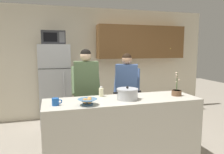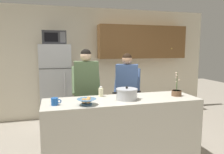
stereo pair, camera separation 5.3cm
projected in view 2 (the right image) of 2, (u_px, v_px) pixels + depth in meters
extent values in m
cube|color=beige|center=(93.00, 63.00, 5.20)|extent=(6.00, 0.12, 2.60)
cube|color=brown|center=(142.00, 42.00, 5.23)|extent=(2.21, 0.34, 0.79)
sphere|color=gold|center=(172.00, 49.00, 5.28)|extent=(0.03, 0.03, 0.03)
cube|color=beige|center=(122.00, 130.00, 3.12)|extent=(2.24, 0.68, 0.92)
cube|color=#B7BABF|center=(56.00, 85.00, 4.59)|extent=(0.64, 0.64, 1.73)
cube|color=#333333|center=(55.00, 69.00, 4.23)|extent=(0.63, 0.01, 0.01)
cylinder|color=#B2B2B7|center=(65.00, 91.00, 4.31)|extent=(0.02, 0.02, 0.78)
cube|color=#2D2D30|center=(54.00, 38.00, 4.44)|extent=(0.48, 0.36, 0.28)
cube|color=black|center=(51.00, 37.00, 4.25)|extent=(0.26, 0.01, 0.18)
cube|color=#59595B|center=(63.00, 37.00, 4.31)|extent=(0.11, 0.01, 0.21)
cylinder|color=black|center=(91.00, 119.00, 3.76)|extent=(0.11, 0.11, 0.80)
cylinder|color=black|center=(83.00, 120.00, 3.73)|extent=(0.11, 0.11, 0.80)
cube|color=#59724C|center=(86.00, 80.00, 3.65)|extent=(0.43, 0.24, 0.63)
sphere|color=beige|center=(86.00, 56.00, 3.60)|extent=(0.19, 0.19, 0.19)
sphere|color=black|center=(86.00, 54.00, 3.59)|extent=(0.18, 0.18, 0.18)
cylinder|color=#59724C|center=(97.00, 80.00, 3.81)|extent=(0.11, 0.38, 0.48)
cylinder|color=#59724C|center=(74.00, 80.00, 3.73)|extent=(0.11, 0.38, 0.48)
cylinder|color=#726656|center=(130.00, 117.00, 3.95)|extent=(0.11, 0.11, 0.76)
cylinder|color=#726656|center=(123.00, 117.00, 3.97)|extent=(0.11, 0.11, 0.76)
cube|color=#3F598C|center=(127.00, 81.00, 3.87)|extent=(0.44, 0.35, 0.60)
sphere|color=tan|center=(127.00, 59.00, 3.81)|extent=(0.18, 0.18, 0.18)
sphere|color=black|center=(127.00, 58.00, 3.81)|extent=(0.17, 0.17, 0.17)
cylinder|color=#3F598C|center=(138.00, 81.00, 3.95)|extent=(0.22, 0.36, 0.46)
cylinder|color=#3F598C|center=(117.00, 81.00, 4.02)|extent=(0.22, 0.36, 0.46)
cylinder|color=silver|center=(127.00, 95.00, 3.02)|extent=(0.30, 0.30, 0.14)
cylinder|color=silver|center=(127.00, 89.00, 3.01)|extent=(0.31, 0.31, 0.02)
sphere|color=black|center=(127.00, 87.00, 3.00)|extent=(0.04, 0.04, 0.04)
cube|color=black|center=(115.00, 93.00, 2.97)|extent=(0.06, 0.02, 0.02)
cube|color=black|center=(138.00, 92.00, 3.06)|extent=(0.06, 0.02, 0.02)
cylinder|color=#1E59B2|center=(55.00, 102.00, 2.72)|extent=(0.09, 0.09, 0.10)
torus|color=#1E59B2|center=(59.00, 101.00, 2.73)|extent=(0.06, 0.01, 0.06)
cylinder|color=#4C7299|center=(87.00, 104.00, 2.73)|extent=(0.14, 0.14, 0.02)
cone|color=#4C7299|center=(87.00, 101.00, 2.73)|extent=(0.25, 0.25, 0.06)
sphere|color=tan|center=(84.00, 101.00, 2.69)|extent=(0.07, 0.07, 0.07)
sphere|color=tan|center=(89.00, 99.00, 2.76)|extent=(0.07, 0.07, 0.07)
sphere|color=tan|center=(88.00, 101.00, 2.69)|extent=(0.07, 0.07, 0.07)
cylinder|color=beige|center=(101.00, 92.00, 3.21)|extent=(0.07, 0.07, 0.13)
cone|color=beige|center=(101.00, 88.00, 3.20)|extent=(0.07, 0.07, 0.02)
cylinder|color=white|center=(101.00, 87.00, 3.20)|extent=(0.04, 0.04, 0.02)
cylinder|color=brown|center=(176.00, 93.00, 3.26)|extent=(0.15, 0.15, 0.09)
cylinder|color=#38281E|center=(177.00, 91.00, 3.25)|extent=(0.14, 0.14, 0.01)
cylinder|color=#4C7238|center=(177.00, 81.00, 3.23)|extent=(0.01, 0.01, 0.28)
ellipsoid|color=beige|center=(177.00, 82.00, 3.25)|extent=(0.04, 0.03, 0.02)
ellipsoid|color=beige|center=(179.00, 80.00, 3.21)|extent=(0.04, 0.03, 0.02)
ellipsoid|color=beige|center=(177.00, 78.00, 3.23)|extent=(0.04, 0.03, 0.02)
ellipsoid|color=beige|center=(176.00, 75.00, 3.20)|extent=(0.04, 0.03, 0.02)
ellipsoid|color=beige|center=(177.00, 73.00, 3.21)|extent=(0.04, 0.03, 0.02)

